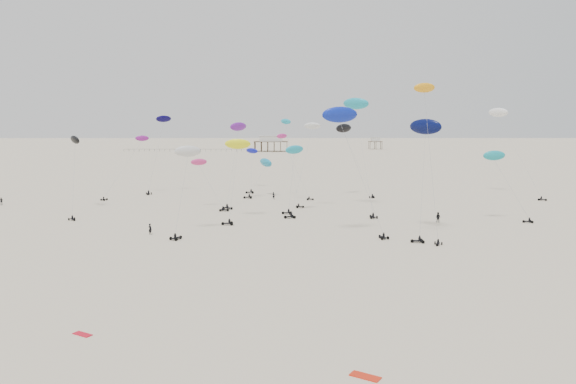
{
  "coord_description": "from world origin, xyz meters",
  "views": [
    {
      "loc": [
        -0.22,
        -0.94,
        18.06
      ],
      "look_at": [
        0.0,
        88.0,
        7.0
      ],
      "focal_mm": 35.0,
      "sensor_mm": 36.0,
      "label": 1
    }
  ],
  "objects_px": {
    "pavilion_main": "(271,145)",
    "spectator_0": "(150,234)",
    "rig_0": "(159,141)",
    "rig_9": "(293,166)",
    "rig_4": "(75,155)",
    "pavilion_small": "(375,144)"
  },
  "relations": [
    {
      "from": "pavilion_main",
      "to": "spectator_0",
      "type": "distance_m",
      "value": 261.76
    },
    {
      "from": "rig_0",
      "to": "rig_9",
      "type": "height_order",
      "value": "rig_0"
    },
    {
      "from": "rig_0",
      "to": "rig_4",
      "type": "relative_size",
      "value": 0.99
    },
    {
      "from": "rig_4",
      "to": "spectator_0",
      "type": "height_order",
      "value": "rig_4"
    },
    {
      "from": "pavilion_small",
      "to": "rig_0",
      "type": "relative_size",
      "value": 0.45
    },
    {
      "from": "pavilion_main",
      "to": "spectator_0",
      "type": "height_order",
      "value": "pavilion_main"
    },
    {
      "from": "pavilion_main",
      "to": "pavilion_small",
      "type": "bearing_deg",
      "value": 23.2
    },
    {
      "from": "pavilion_small",
      "to": "spectator_0",
      "type": "relative_size",
      "value": 4.29
    },
    {
      "from": "pavilion_small",
      "to": "rig_4",
      "type": "bearing_deg",
      "value": -111.2
    },
    {
      "from": "rig_0",
      "to": "rig_4",
      "type": "xyz_separation_m",
      "value": [
        -10.57,
        -29.65,
        -1.91
      ]
    },
    {
      "from": "pavilion_main",
      "to": "rig_0",
      "type": "height_order",
      "value": "rig_0"
    },
    {
      "from": "pavilion_main",
      "to": "pavilion_small",
      "type": "relative_size",
      "value": 2.33
    },
    {
      "from": "pavilion_small",
      "to": "rig_0",
      "type": "xyz_separation_m",
      "value": [
        -92.86,
        -237.01,
        9.94
      ]
    },
    {
      "from": "pavilion_main",
      "to": "rig_0",
      "type": "xyz_separation_m",
      "value": [
        -22.86,
        -207.01,
        9.21
      ]
    },
    {
      "from": "rig_0",
      "to": "spectator_0",
      "type": "distance_m",
      "value": 57.03
    },
    {
      "from": "rig_4",
      "to": "spectator_0",
      "type": "xyz_separation_m",
      "value": [
        21.05,
        -24.78,
        -11.52
      ]
    },
    {
      "from": "rig_0",
      "to": "rig_9",
      "type": "relative_size",
      "value": 1.46
    },
    {
      "from": "rig_0",
      "to": "rig_4",
      "type": "distance_m",
      "value": 31.54
    },
    {
      "from": "rig_0",
      "to": "rig_9",
      "type": "bearing_deg",
      "value": 134.14
    },
    {
      "from": "pavilion_small",
      "to": "rig_0",
      "type": "height_order",
      "value": "rig_0"
    },
    {
      "from": "rig_9",
      "to": "rig_4",
      "type": "bearing_deg",
      "value": 92.69
    },
    {
      "from": "pavilion_small",
      "to": "rig_0",
      "type": "distance_m",
      "value": 254.74
    }
  ]
}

